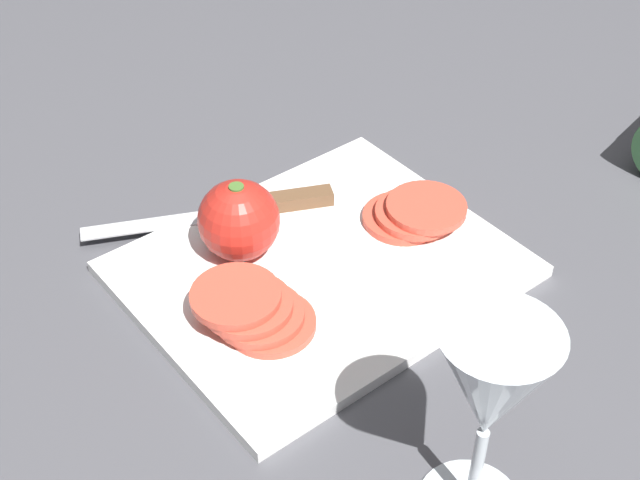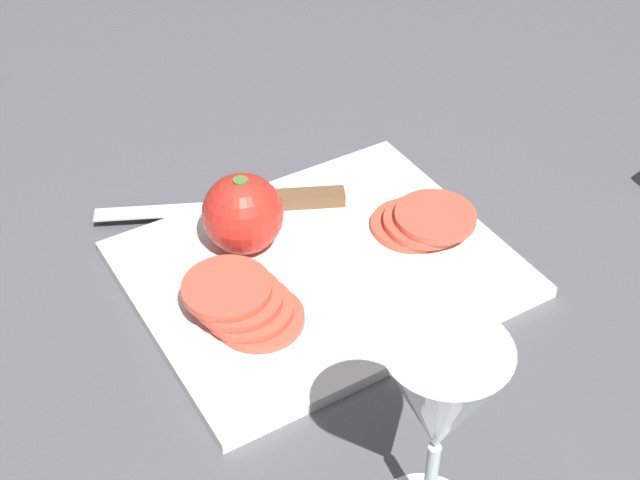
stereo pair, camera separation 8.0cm
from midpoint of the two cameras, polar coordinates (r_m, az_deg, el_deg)
The scene contains 7 objects.
ground_plane at distance 0.82m, azimuth 1.43°, elevation -2.85°, with size 3.00×3.00×0.00m, color #4C4C51.
cutting_board at distance 0.83m, azimuth 2.78°, elevation -2.02°, with size 0.33×0.27×0.01m.
wine_glass at distance 0.57m, azimuth 11.78°, elevation -10.71°, with size 0.08×0.08×0.18m.
whole_tomato at distance 0.82m, azimuth -2.18°, elevation 1.59°, with size 0.08×0.08×0.08m.
knife at distance 0.89m, azimuth -0.54°, elevation 2.41°, with size 0.23×0.12×0.01m.
tomato_slice_stack_near at distance 0.86m, azimuth 9.32°, elevation 1.07°, with size 0.09×0.09×0.02m.
tomato_slice_stack_far at distance 0.76m, azimuth -1.96°, elevation -4.18°, with size 0.09×0.10×0.03m.
Camera 2 is at (-0.29, -0.53, 0.56)m, focal length 50.00 mm.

